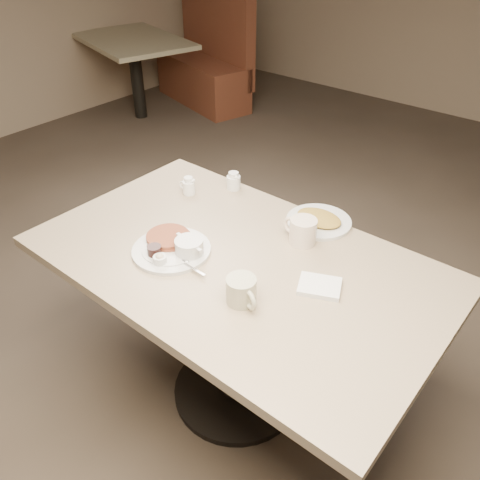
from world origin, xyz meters
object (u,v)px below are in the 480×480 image
Objects in this scene: coffee_mug_near at (242,291)px; creamer_left at (189,186)px; diner_table at (237,294)px; hash_plate at (319,220)px; creamer_right at (233,181)px; booth_back_left at (200,63)px; coffee_mug_far at (302,231)px; main_plate at (174,247)px.

coffee_mug_near is 1.87× the size of creamer_left.
diner_table is 5.61× the size of hash_plate.
booth_back_left reaches higher than creamer_right.
diner_table is 0.32m from coffee_mug_near.
creamer_left is (-0.47, 0.23, 0.21)m from diner_table.
hash_plate is (-0.02, 0.15, -0.04)m from coffee_mug_far.
main_plate is at bearing -52.61° from creamer_left.
diner_table is 3.80m from booth_back_left.
creamer_left is at bearing -127.09° from creamer_right.
booth_back_left is (-2.82, 2.26, -0.35)m from hash_plate.
main_plate is at bearing -121.30° from hash_plate.
main_plate is at bearing -150.51° from diner_table.
creamer_right is 3.29m from booth_back_left.
coffee_mug_near reaches higher than main_plate.
main_plate is 0.23× the size of booth_back_left.
creamer_left is at bearing 147.76° from coffee_mug_near.
hash_plate is (0.45, -0.00, -0.02)m from creamer_right.
main_plate is 3.75m from booth_back_left.
creamer_right is (0.12, 0.16, -0.00)m from creamer_left.
creamer_left is at bearing -179.29° from coffee_mug_far.
coffee_mug_far is at bearing -40.31° from booth_back_left.
creamer_right is at bearing 52.91° from creamer_left.
creamer_left reaches higher than main_plate.
creamer_right is (-0.47, 0.15, -0.01)m from coffee_mug_far.
coffee_mug_near is 0.75m from creamer_right.
creamer_right reaches higher than diner_table.
coffee_mug_near is at bearing -45.77° from diner_table.
booth_back_left is (-2.37, 2.26, -0.38)m from creamer_right.
booth_back_left is at bearing 132.31° from main_plate.
hash_plate is at bearing 96.06° from coffee_mug_near.
main_plate is 4.43× the size of creamer_right.
diner_table is 18.65× the size of creamer_left.
coffee_mug_far is 0.59m from creamer_left.
coffee_mug_far reaches higher than creamer_right.
coffee_mug_far is (0.12, 0.24, 0.22)m from diner_table.
booth_back_left is at bearing 135.67° from coffee_mug_near.
coffee_mug_near is 0.41m from coffee_mug_far.
booth_back_left is at bearing 135.75° from diner_table.
coffee_mug_near is at bearing -84.33° from coffee_mug_far.
creamer_left and creamer_right have the same top height.
diner_table is at bearing -117.36° from coffee_mug_far.
coffee_mug_near is at bearing -32.24° from creamer_left.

